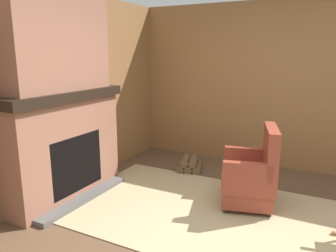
{
  "coord_description": "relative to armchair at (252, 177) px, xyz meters",
  "views": [
    {
      "loc": [
        0.72,
        -2.8,
        1.77
      ],
      "look_at": [
        -1.06,
        0.6,
        0.9
      ],
      "focal_mm": 35.0,
      "sensor_mm": 36.0,
      "label": 1
    }
  ],
  "objects": [
    {
      "name": "ground_plane",
      "position": [
        0.08,
        -0.82,
        -0.36
      ],
      "size": [
        14.0,
        14.0,
        0.0
      ],
      "primitive_type": "plane",
      "color": "brown"
    },
    {
      "name": "wood_panel_wall_left",
      "position": [
        -2.29,
        -0.82,
        0.91
      ],
      "size": [
        0.06,
        5.27,
        2.53
      ],
      "color": "olive",
      "rests_on": "ground"
    },
    {
      "name": "wood_panel_wall_back",
      "position": [
        0.11,
        1.54,
        0.91
      ],
      "size": [
        5.27,
        0.09,
        2.53
      ],
      "color": "olive",
      "rests_on": "ground"
    },
    {
      "name": "fireplace_hearth",
      "position": [
        -2.06,
        -0.82,
        0.3
      ],
      "size": [
        0.58,
        1.68,
        1.33
      ],
      "color": "#93604C",
      "rests_on": "ground"
    },
    {
      "name": "chimney_breast",
      "position": [
        -2.08,
        -0.82,
        1.56
      ],
      "size": [
        0.32,
        1.39,
        1.18
      ],
      "color": "#93604C",
      "rests_on": "fireplace_hearth"
    },
    {
      "name": "area_rug",
      "position": [
        -0.21,
        -0.42,
        -0.35
      ],
      "size": [
        3.54,
        1.98,
        0.01
      ],
      "color": "tan",
      "rests_on": "ground"
    },
    {
      "name": "armchair",
      "position": [
        0.0,
        0.0,
        0.0
      ],
      "size": [
        0.75,
        0.8,
        0.95
      ],
      "rotation": [
        0.0,
        0.0,
        3.42
      ],
      "color": "brown",
      "rests_on": "ground"
    },
    {
      "name": "firewood_stack",
      "position": [
        -1.1,
        0.7,
        -0.26
      ],
      "size": [
        0.44,
        0.41,
        0.22
      ],
      "rotation": [
        0.0,
        0.0,
        0.29
      ],
      "color": "brown",
      "rests_on": "ground"
    },
    {
      "name": "oil_lamp_vase",
      "position": [
        -2.11,
        -1.17,
        1.08
      ],
      "size": [
        0.11,
        0.11,
        0.32
      ],
      "color": "#B24C42",
      "rests_on": "fireplace_hearth"
    },
    {
      "name": "storage_case",
      "position": [
        -2.11,
        -0.69,
        1.03
      ],
      "size": [
        0.17,
        0.21,
        0.12
      ],
      "color": "gray",
      "rests_on": "fireplace_hearth"
    }
  ]
}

